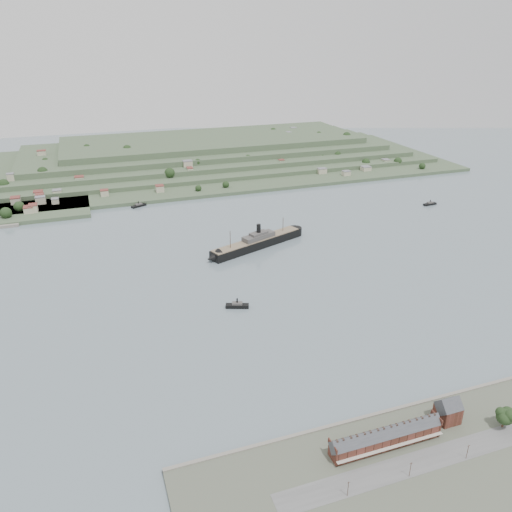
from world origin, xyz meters
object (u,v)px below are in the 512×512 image
object	(u,v)px
terrace_row	(386,437)
steamship	(255,243)
tugboat	(237,305)
fig_tree	(506,416)
gabled_building	(448,410)

from	to	relation	value
terrace_row	steamship	world-z (taller)	steamship
tugboat	fig_tree	distance (m)	178.09
gabled_building	tugboat	xyz separation A→B (m)	(-63.79, 142.29, -6.41)
tugboat	fig_tree	bearing A→B (deg)	-60.81
tugboat	terrace_row	bearing A→B (deg)	-79.81
gabled_building	tugboat	distance (m)	156.07
terrace_row	fig_tree	bearing A→B (deg)	-8.49
tugboat	steamship	bearing A→B (deg)	64.31
gabled_building	steamship	size ratio (longest dim) A/B	0.14
gabled_building	steamship	xyz separation A→B (m)	(-17.87, 237.75, -3.41)
terrace_row	tugboat	world-z (taller)	terrace_row
steamship	fig_tree	bearing A→B (deg)	-80.74
terrace_row	gabled_building	xyz separation A→B (m)	(37.50, 4.02, 1.34)
terrace_row	fig_tree	world-z (taller)	fig_tree
terrace_row	tugboat	distance (m)	148.74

